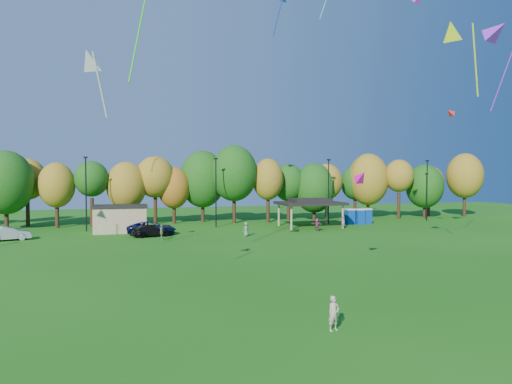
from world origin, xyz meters
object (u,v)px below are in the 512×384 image
object	(u,v)px
porta_potties	(359,216)
car_b	(8,234)
car_d	(152,231)
car_c	(152,228)
kite_flyer	(334,313)

from	to	relation	value
porta_potties	car_b	world-z (taller)	porta_potties
car_b	car_d	world-z (taller)	car_b
car_b	porta_potties	bearing A→B (deg)	-100.13
porta_potties	car_c	world-z (taller)	porta_potties
kite_flyer	car_b	xyz separation A→B (m)	(-20.81, 34.49, -0.03)
kite_flyer	car_d	world-z (taller)	kite_flyer
kite_flyer	car_c	distance (m)	35.88
kite_flyer	car_d	bearing A→B (deg)	86.99
kite_flyer	porta_potties	bearing A→B (deg)	46.99
porta_potties	car_b	bearing A→B (deg)	-173.57
car_b	car_c	world-z (taller)	car_c
porta_potties	car_c	xyz separation A→B (m)	(-28.41, -3.99, -0.34)
porta_potties	car_b	distance (m)	43.38
porta_potties	kite_flyer	bearing A→B (deg)	-119.54
car_b	car_d	bearing A→B (deg)	-109.61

